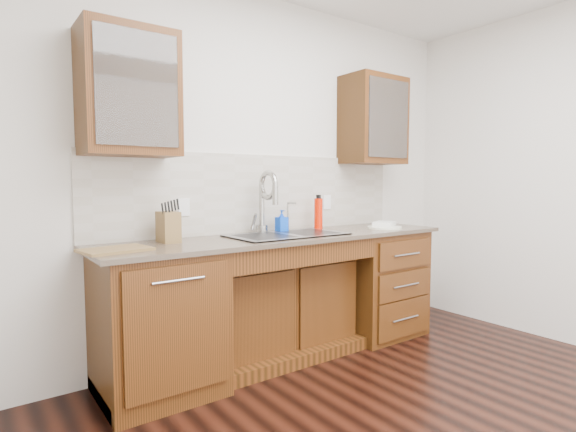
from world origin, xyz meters
TOP-DOWN VIEW (x-y plane):
  - wall_back at (0.00, 1.80)m, footprint 4.00×0.10m
  - base_cabinet_left at (-0.95, 1.44)m, footprint 0.70×0.62m
  - base_cabinet_center at (0.00, 1.53)m, footprint 1.20×0.44m
  - base_cabinet_right at (0.95, 1.44)m, footprint 0.70×0.62m
  - countertop at (0.00, 1.43)m, footprint 2.70×0.65m
  - backsplash at (0.00, 1.74)m, footprint 2.70×0.02m
  - sink at (0.00, 1.41)m, footprint 0.84×0.46m
  - faucet at (-0.07, 1.64)m, footprint 0.04×0.04m
  - filter_tap at (0.18, 1.65)m, footprint 0.02×0.02m
  - upper_cabinet_left at (-1.05, 1.58)m, footprint 0.55×0.34m
  - upper_cabinet_right at (1.05, 1.58)m, footprint 0.55×0.34m
  - outlet_left at (-0.65, 1.73)m, footprint 0.08×0.01m
  - outlet_right at (0.65, 1.73)m, footprint 0.08×0.01m
  - soap_bottle at (0.08, 1.59)m, footprint 0.08×0.08m
  - water_bottle at (0.43, 1.58)m, footprint 0.07×0.07m
  - plate at (0.93, 1.33)m, footprint 0.33×0.33m
  - dish_towel at (0.99, 1.38)m, footprint 0.26×0.23m
  - knife_block at (-0.83, 1.55)m, footprint 0.11×0.18m
  - cutting_board at (-1.21, 1.37)m, footprint 0.39×0.30m
  - cup_left_a at (-1.12, 1.58)m, footprint 0.16×0.16m
  - cup_left_b at (-0.98, 1.58)m, footprint 0.13×0.13m
  - cup_right_a at (0.97, 1.58)m, footprint 0.13×0.13m
  - cup_right_b at (1.17, 1.58)m, footprint 0.11×0.11m

SIDE VIEW (x-z plane):
  - base_cabinet_center at x=0.00m, z-range 0.00..0.70m
  - base_cabinet_left at x=-0.95m, z-range 0.00..0.88m
  - base_cabinet_right at x=0.95m, z-range 0.00..0.88m
  - sink at x=0.00m, z-range 0.73..0.92m
  - countertop at x=0.00m, z-range 0.88..0.91m
  - plate at x=0.93m, z-range 0.91..0.93m
  - cutting_board at x=-1.21m, z-range 0.91..0.93m
  - dish_towel at x=0.99m, z-range 0.93..0.96m
  - soap_bottle at x=0.08m, z-range 0.91..1.08m
  - knife_block at x=-0.83m, z-range 0.91..1.11m
  - filter_tap at x=0.18m, z-range 0.91..1.15m
  - water_bottle at x=0.43m, z-range 0.91..1.16m
  - faucet at x=-0.07m, z-range 0.91..1.31m
  - outlet_left at x=-0.65m, z-range 1.06..1.18m
  - outlet_right at x=0.65m, z-range 1.06..1.18m
  - backsplash at x=0.00m, z-range 0.91..1.50m
  - wall_back at x=0.00m, z-range 0.00..2.70m
  - cup_right_b at x=1.17m, z-range 1.72..1.81m
  - cup_right_a at x=0.97m, z-range 1.72..1.82m
  - cup_left_b at x=-0.98m, z-range 1.72..1.82m
  - cup_left_a at x=-1.12m, z-range 1.72..1.83m
  - upper_cabinet_left at x=-1.05m, z-range 1.45..2.20m
  - upper_cabinet_right at x=1.05m, z-range 1.45..2.20m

